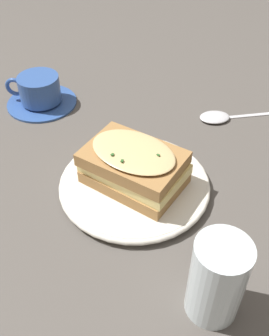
# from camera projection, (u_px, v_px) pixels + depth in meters

# --- Properties ---
(ground_plane) EXTENTS (2.40, 2.40, 0.00)m
(ground_plane) POSITION_uv_depth(u_px,v_px,m) (124.00, 178.00, 0.66)
(ground_plane) COLOR #514C47
(dinner_plate) EXTENTS (0.24, 0.24, 0.02)m
(dinner_plate) POSITION_uv_depth(u_px,v_px,m) (134.00, 184.00, 0.63)
(dinner_plate) COLOR silver
(dinner_plate) RESTS_ON ground_plane
(sandwich) EXTENTS (0.16, 0.12, 0.07)m
(sandwich) POSITION_uv_depth(u_px,v_px,m) (134.00, 166.00, 0.61)
(sandwich) COLOR #A37542
(sandwich) RESTS_ON dinner_plate
(teacup_with_saucer) EXTENTS (0.14, 0.14, 0.06)m
(teacup_with_saucer) POSITION_uv_depth(u_px,v_px,m) (40.00, 93.00, 0.81)
(teacup_with_saucer) COLOR #33569E
(teacup_with_saucer) RESTS_ON ground_plane
(water_glass) EXTENTS (0.07, 0.07, 0.12)m
(water_glass) POSITION_uv_depth(u_px,v_px,m) (217.00, 279.00, 0.45)
(water_glass) COLOR silver
(water_glass) RESTS_ON ground_plane
(spoon) EXTENTS (0.15, 0.13, 0.01)m
(spoon) POSITION_uv_depth(u_px,v_px,m) (219.00, 117.00, 0.78)
(spoon) COLOR silver
(spoon) RESTS_ON ground_plane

